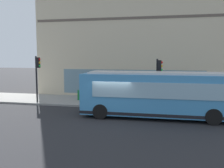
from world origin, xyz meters
TOP-DOWN VIEW (x-y plane):
  - ground at (0.00, 0.00)m, footprint 120.00×120.00m
  - sidewalk_curb at (4.97, 0.00)m, footprint 4.75×40.00m
  - building_corner at (10.35, 0.00)m, footprint 6.05×19.51m
  - city_bus_nearside at (0.54, -2.77)m, footprint 2.76×10.09m
  - traffic_light_near_corner at (3.22, -2.78)m, footprint 0.32×0.49m
  - traffic_light_down_block at (3.22, 7.43)m, footprint 0.32×0.49m
  - fire_hydrant at (6.50, 1.19)m, footprint 0.35×0.35m
  - pedestrian_near_hydrant at (3.78, 1.80)m, footprint 0.32×0.32m
  - pedestrian_by_light_pole at (4.54, 3.42)m, footprint 0.32×0.32m
  - pedestrian_walking_along_curb at (4.53, -7.08)m, footprint 0.32×0.32m
  - pedestrian_near_building_entrance at (5.24, -6.16)m, footprint 0.32×0.32m
  - newspaper_vending_box at (5.02, 4.24)m, footprint 0.44×0.42m

SIDE VIEW (x-z plane):
  - ground at x=0.00m, z-range 0.00..0.00m
  - sidewalk_curb at x=4.97m, z-range 0.00..0.15m
  - fire_hydrant at x=6.50m, z-range 0.14..0.88m
  - newspaper_vending_box at x=5.02m, z-range 0.15..1.05m
  - pedestrian_by_light_pole at x=4.54m, z-range 0.26..1.85m
  - pedestrian_near_hydrant at x=3.78m, z-range 0.26..1.86m
  - pedestrian_near_building_entrance at x=5.24m, z-range 0.28..1.97m
  - pedestrian_walking_along_curb at x=4.53m, z-range 0.29..2.10m
  - city_bus_nearside at x=0.54m, z-range 0.02..3.09m
  - traffic_light_near_corner at x=3.22m, z-range 0.89..4.64m
  - traffic_light_down_block at x=3.22m, z-range 0.93..4.88m
  - building_corner at x=10.35m, z-range -0.01..13.83m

